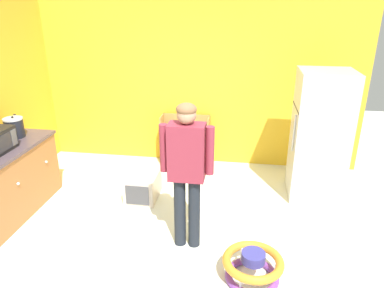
# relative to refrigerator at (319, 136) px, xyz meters

# --- Properties ---
(ground_plane) EXTENTS (12.00, 12.00, 0.00)m
(ground_plane) POSITION_rel_refrigerator_xyz_m (-1.78, -1.37, -0.89)
(ground_plane) COLOR silver
(ground_plane) RESTS_ON ground
(back_wall) EXTENTS (5.20, 0.06, 2.70)m
(back_wall) POSITION_rel_refrigerator_xyz_m (-1.78, 0.96, 0.46)
(back_wall) COLOR gold
(back_wall) RESTS_ON ground
(refrigerator) EXTENTS (0.73, 0.68, 1.78)m
(refrigerator) POSITION_rel_refrigerator_xyz_m (0.00, 0.00, 0.00)
(refrigerator) COLOR #B7BABF
(refrigerator) RESTS_ON ground
(bookshelf) EXTENTS (0.80, 0.28, 0.85)m
(bookshelf) POSITION_rel_refrigerator_xyz_m (-2.04, 0.78, -0.51)
(bookshelf) COLOR #B28242
(bookshelf) RESTS_ON ground
(standing_person) EXTENTS (0.57, 0.22, 1.66)m
(standing_person) POSITION_rel_refrigerator_xyz_m (-1.59, -1.41, 0.11)
(standing_person) COLOR #1D222A
(standing_person) RESTS_ON ground
(baby_walker) EXTENTS (0.60, 0.60, 0.32)m
(baby_walker) POSITION_rel_refrigerator_xyz_m (-0.86, -1.87, -0.73)
(baby_walker) COLOR #793D9A
(baby_walker) RESTS_ON ground
(pet_carrier) EXTENTS (0.42, 0.55, 0.36)m
(pet_carrier) POSITION_rel_refrigerator_xyz_m (-2.38, -0.46, -0.71)
(pet_carrier) COLOR beige
(pet_carrier) RESTS_ON ground
(crock_pot) EXTENTS (0.25, 0.25, 0.29)m
(crock_pot) POSITION_rel_refrigerator_xyz_m (-4.04, -0.68, 0.14)
(crock_pot) COLOR black
(crock_pot) RESTS_ON kitchen_counter
(clear_bottle) EXTENTS (0.07, 0.07, 0.25)m
(clear_bottle) POSITION_rel_refrigerator_xyz_m (-4.16, -0.45, 0.11)
(clear_bottle) COLOR silver
(clear_bottle) RESTS_ON kitchen_counter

